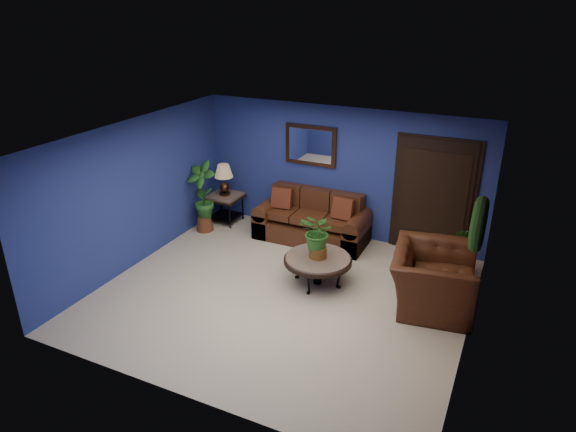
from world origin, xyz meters
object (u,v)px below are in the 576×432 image
at_px(sofa, 313,223).
at_px(side_chair, 342,220).
at_px(coffee_table, 318,260).
at_px(armchair, 433,279).
at_px(table_lamp, 224,176).
at_px(end_table, 225,201).

height_order(sofa, side_chair, sofa).
distance_m(coffee_table, armchair, 1.80).
height_order(table_lamp, armchair, table_lamp).
relative_size(end_table, armchair, 0.47).
relative_size(end_table, side_chair, 0.77).
bearing_deg(side_chair, armchair, -45.82).
distance_m(coffee_table, table_lamp, 3.10).
height_order(sofa, coffee_table, sofa).
distance_m(sofa, side_chair, 0.58).
relative_size(coffee_table, end_table, 1.70).
height_order(table_lamp, side_chair, table_lamp).
bearing_deg(end_table, side_chair, 1.40).
bearing_deg(end_table, coffee_table, -29.39).
bearing_deg(armchair, sofa, 53.33).
bearing_deg(sofa, end_table, -179.12).
bearing_deg(table_lamp, coffee_table, -29.39).
height_order(sofa, end_table, sofa).
relative_size(table_lamp, side_chair, 0.73).
relative_size(coffee_table, side_chair, 1.32).
distance_m(sofa, end_table, 1.94).
distance_m(end_table, armchair, 4.65).
bearing_deg(end_table, armchair, -16.95).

